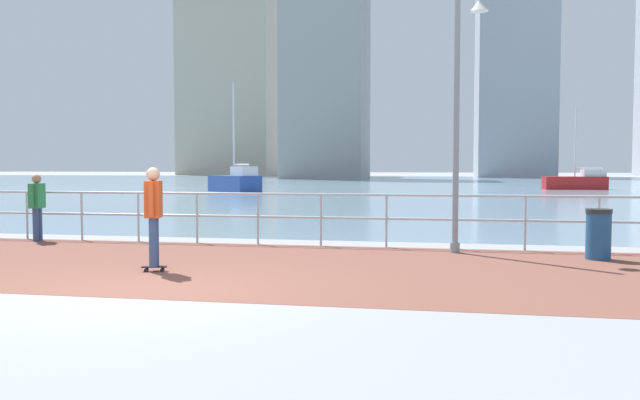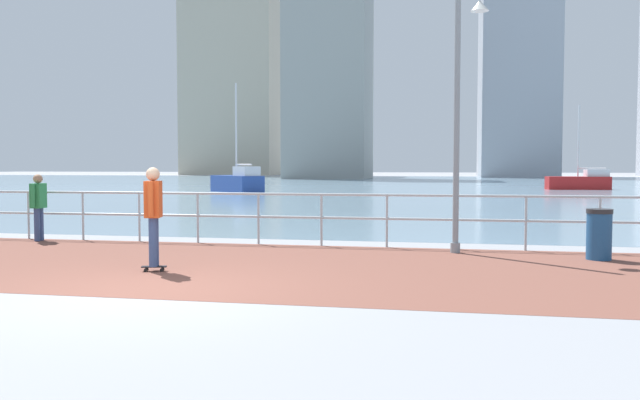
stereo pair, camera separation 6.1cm
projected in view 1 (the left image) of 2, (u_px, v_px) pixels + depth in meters
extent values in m
plane|color=gray|center=(389.00, 189.00, 48.22)|extent=(220.00, 220.00, 0.00)
cube|color=brown|center=(210.00, 264.00, 11.36)|extent=(28.00, 5.93, 0.01)
cube|color=#6B899E|center=(399.00, 184.00, 58.41)|extent=(180.00, 88.00, 0.00)
cylinder|color=#B2BCC1|center=(27.00, 215.00, 15.28)|extent=(0.05, 0.05, 1.10)
cylinder|color=#B2BCC1|center=(82.00, 216.00, 15.02)|extent=(0.05, 0.05, 1.10)
cylinder|color=#B2BCC1|center=(138.00, 217.00, 14.76)|extent=(0.05, 0.05, 1.10)
cylinder|color=#B2BCC1|center=(197.00, 218.00, 14.50)|extent=(0.05, 0.05, 1.10)
cylinder|color=#B2BCC1|center=(258.00, 219.00, 14.24)|extent=(0.05, 0.05, 1.10)
cylinder|color=#B2BCC1|center=(321.00, 220.00, 13.98)|extent=(0.05, 0.05, 1.10)
cylinder|color=#B2BCC1|center=(386.00, 221.00, 13.72)|extent=(0.05, 0.05, 1.10)
cylinder|color=#B2BCC1|center=(454.00, 222.00, 13.45)|extent=(0.05, 0.05, 1.10)
cylinder|color=#B2BCC1|center=(525.00, 223.00, 13.19)|extent=(0.05, 0.05, 1.10)
cylinder|color=#B2BCC1|center=(599.00, 225.00, 12.93)|extent=(0.05, 0.05, 1.10)
cylinder|color=#B2BCC1|center=(258.00, 194.00, 14.21)|extent=(25.20, 0.06, 0.06)
cylinder|color=#B2BCC1|center=(258.00, 217.00, 14.24)|extent=(25.20, 0.06, 0.06)
cylinder|color=gray|center=(455.00, 248.00, 12.89)|extent=(0.19, 0.19, 0.20)
cylinder|color=gray|center=(456.00, 124.00, 12.76)|extent=(0.12, 0.12, 5.08)
cone|color=silver|center=(479.00, 6.00, 12.89)|extent=(0.36, 0.36, 0.22)
cylinder|color=black|center=(163.00, 269.00, 10.64)|extent=(0.07, 0.04, 0.06)
cylinder|color=black|center=(162.00, 270.00, 10.57)|extent=(0.07, 0.04, 0.06)
cylinder|color=black|center=(147.00, 270.00, 10.62)|extent=(0.07, 0.04, 0.06)
cylinder|color=black|center=(146.00, 270.00, 10.55)|extent=(0.07, 0.04, 0.06)
cube|color=black|center=(154.00, 267.00, 10.59)|extent=(0.41, 0.21, 0.02)
cylinder|color=#384C7A|center=(155.00, 241.00, 10.65)|extent=(0.16, 0.16, 0.79)
cylinder|color=#384C7A|center=(153.00, 242.00, 10.49)|extent=(0.16, 0.16, 0.79)
cube|color=#D84C1E|center=(153.00, 199.00, 10.53)|extent=(0.32, 0.39, 0.59)
cylinder|color=#D84C1E|center=(156.00, 198.00, 10.76)|extent=(0.11, 0.11, 0.56)
cylinder|color=#D84C1E|center=(151.00, 199.00, 10.30)|extent=(0.11, 0.11, 0.56)
sphere|color=#DBAD89|center=(153.00, 174.00, 10.51)|extent=(0.22, 0.22, 0.22)
cylinder|color=#384C7A|center=(39.00, 224.00, 14.93)|extent=(0.14, 0.14, 0.75)
cylinder|color=#384C7A|center=(36.00, 225.00, 14.78)|extent=(0.14, 0.14, 0.75)
cube|color=#2D8C4C|center=(37.00, 196.00, 14.82)|extent=(0.27, 0.36, 0.56)
cylinder|color=#2D8C4C|center=(42.00, 195.00, 15.05)|extent=(0.10, 0.10, 0.53)
cylinder|color=#2D8C4C|center=(32.00, 196.00, 14.59)|extent=(0.10, 0.10, 0.53)
sphere|color=#A37A5B|center=(36.00, 179.00, 14.80)|extent=(0.21, 0.21, 0.21)
cylinder|color=navy|center=(598.00, 236.00, 11.95)|extent=(0.44, 0.44, 0.85)
cylinder|color=#262628|center=(599.00, 211.00, 11.92)|extent=(0.46, 0.46, 0.08)
cube|color=#284799|center=(234.00, 184.00, 41.94)|extent=(4.50, 4.66, 1.06)
cube|color=silver|center=(244.00, 171.00, 40.65)|extent=(2.00, 2.04, 0.59)
cylinder|color=silver|center=(234.00, 129.00, 41.76)|extent=(0.12, 0.12, 5.90)
cylinder|color=silver|center=(241.00, 165.00, 40.96)|extent=(1.59, 1.69, 0.09)
cube|color=#B21E1E|center=(575.00, 183.00, 46.59)|extent=(4.40, 1.77, 0.92)
cube|color=silver|center=(593.00, 173.00, 46.45)|extent=(1.63, 1.09, 0.51)
cylinder|color=silver|center=(575.00, 141.00, 46.43)|extent=(0.10, 0.10, 5.10)
cylinder|color=silver|center=(589.00, 168.00, 46.46)|extent=(1.92, 0.29, 0.08)
cube|color=#A3A8B2|center=(514.00, 61.00, 96.37)|extent=(10.61, 15.48, 34.04)
cube|color=#939993|center=(326.00, 56.00, 84.37)|extent=(10.40, 10.09, 31.56)
cube|color=#B2AD99|center=(230.00, 41.00, 116.61)|extent=(16.43, 11.70, 47.84)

